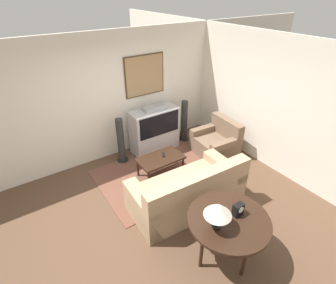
{
  "coord_description": "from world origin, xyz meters",
  "views": [
    {
      "loc": [
        -1.81,
        -2.86,
        3.43
      ],
      "look_at": [
        0.65,
        0.8,
        0.75
      ],
      "focal_mm": 28.0,
      "sensor_mm": 36.0,
      "label": 1
    }
  ],
  "objects_px": {
    "speaker_tower_left": "(121,142)",
    "speaker_tower_right": "(184,122)",
    "armchair": "(216,143)",
    "mantel_clock": "(238,210)",
    "console_table": "(229,222)",
    "couch": "(188,192)",
    "coffee_table": "(160,160)",
    "table_lamp": "(218,210)",
    "tv": "(154,130)"
  },
  "relations": [
    {
      "from": "speaker_tower_left",
      "to": "speaker_tower_right",
      "type": "distance_m",
      "value": 1.71
    },
    {
      "from": "armchair",
      "to": "mantel_clock",
      "type": "bearing_deg",
      "value": -33.91
    },
    {
      "from": "speaker_tower_right",
      "to": "armchair",
      "type": "bearing_deg",
      "value": -75.8
    },
    {
      "from": "mantel_clock",
      "to": "speaker_tower_right",
      "type": "distance_m",
      "value": 3.35
    },
    {
      "from": "console_table",
      "to": "couch",
      "type": "bearing_deg",
      "value": 80.75
    },
    {
      "from": "armchair",
      "to": "speaker_tower_right",
      "type": "height_order",
      "value": "speaker_tower_right"
    },
    {
      "from": "coffee_table",
      "to": "speaker_tower_left",
      "type": "xyz_separation_m",
      "value": [
        -0.43,
        0.91,
        0.11
      ]
    },
    {
      "from": "armchair",
      "to": "table_lamp",
      "type": "height_order",
      "value": "table_lamp"
    },
    {
      "from": "table_lamp",
      "to": "speaker_tower_left",
      "type": "distance_m",
      "value": 3.08
    },
    {
      "from": "console_table",
      "to": "speaker_tower_left",
      "type": "relative_size",
      "value": 1.07
    },
    {
      "from": "couch",
      "to": "coffee_table",
      "type": "height_order",
      "value": "couch"
    },
    {
      "from": "tv",
      "to": "table_lamp",
      "type": "bearing_deg",
      "value": -107.03
    },
    {
      "from": "armchair",
      "to": "console_table",
      "type": "bearing_deg",
      "value": -36.38
    },
    {
      "from": "coffee_table",
      "to": "speaker_tower_right",
      "type": "height_order",
      "value": "speaker_tower_right"
    },
    {
      "from": "couch",
      "to": "speaker_tower_left",
      "type": "distance_m",
      "value": 1.97
    },
    {
      "from": "speaker_tower_left",
      "to": "speaker_tower_right",
      "type": "height_order",
      "value": "same"
    },
    {
      "from": "console_table",
      "to": "speaker_tower_right",
      "type": "bearing_deg",
      "value": 62.92
    },
    {
      "from": "couch",
      "to": "coffee_table",
      "type": "relative_size",
      "value": 2.18
    },
    {
      "from": "mantel_clock",
      "to": "speaker_tower_left",
      "type": "xyz_separation_m",
      "value": [
        -0.32,
        3.03,
        -0.36
      ]
    },
    {
      "from": "table_lamp",
      "to": "speaker_tower_left",
      "type": "relative_size",
      "value": 0.39
    },
    {
      "from": "coffee_table",
      "to": "speaker_tower_left",
      "type": "bearing_deg",
      "value": 115.51
    },
    {
      "from": "armchair",
      "to": "speaker_tower_right",
      "type": "relative_size",
      "value": 0.94
    },
    {
      "from": "coffee_table",
      "to": "mantel_clock",
      "type": "distance_m",
      "value": 2.17
    },
    {
      "from": "couch",
      "to": "coffee_table",
      "type": "xyz_separation_m",
      "value": [
        0.09,
        1.02,
        0.06
      ]
    },
    {
      "from": "coffee_table",
      "to": "mantel_clock",
      "type": "xyz_separation_m",
      "value": [
        -0.12,
        -2.12,
        0.47
      ]
    },
    {
      "from": "coffee_table",
      "to": "couch",
      "type": "bearing_deg",
      "value": -94.96
    },
    {
      "from": "couch",
      "to": "mantel_clock",
      "type": "distance_m",
      "value": 1.22
    },
    {
      "from": "tv",
      "to": "coffee_table",
      "type": "xyz_separation_m",
      "value": [
        -0.42,
        -0.91,
        -0.15
      ]
    },
    {
      "from": "couch",
      "to": "speaker_tower_left",
      "type": "bearing_deg",
      "value": -77.2
    },
    {
      "from": "tv",
      "to": "mantel_clock",
      "type": "height_order",
      "value": "tv"
    },
    {
      "from": "mantel_clock",
      "to": "speaker_tower_left",
      "type": "height_order",
      "value": "speaker_tower_left"
    },
    {
      "from": "armchair",
      "to": "console_table",
      "type": "xyz_separation_m",
      "value": [
        -1.78,
        -2.09,
        0.42
      ]
    },
    {
      "from": "couch",
      "to": "speaker_tower_right",
      "type": "xyz_separation_m",
      "value": [
        1.37,
        1.93,
        0.17
      ]
    },
    {
      "from": "table_lamp",
      "to": "mantel_clock",
      "type": "height_order",
      "value": "table_lamp"
    },
    {
      "from": "armchair",
      "to": "mantel_clock",
      "type": "distance_m",
      "value": 2.72
    },
    {
      "from": "tv",
      "to": "table_lamp",
      "type": "height_order",
      "value": "table_lamp"
    },
    {
      "from": "tv",
      "to": "console_table",
      "type": "relative_size",
      "value": 1.01
    },
    {
      "from": "mantel_clock",
      "to": "coffee_table",
      "type": "bearing_deg",
      "value": 86.81
    },
    {
      "from": "couch",
      "to": "speaker_tower_left",
      "type": "relative_size",
      "value": 1.92
    },
    {
      "from": "coffee_table",
      "to": "console_table",
      "type": "distance_m",
      "value": 2.15
    },
    {
      "from": "couch",
      "to": "table_lamp",
      "type": "distance_m",
      "value": 1.39
    },
    {
      "from": "console_table",
      "to": "mantel_clock",
      "type": "bearing_deg",
      "value": -0.84
    },
    {
      "from": "console_table",
      "to": "table_lamp",
      "type": "xyz_separation_m",
      "value": [
        -0.24,
        -0.0,
        0.37
      ]
    },
    {
      "from": "couch",
      "to": "console_table",
      "type": "bearing_deg",
      "value": 83.41
    },
    {
      "from": "tv",
      "to": "console_table",
      "type": "bearing_deg",
      "value": -102.82
    },
    {
      "from": "mantel_clock",
      "to": "couch",
      "type": "bearing_deg",
      "value": 88.47
    },
    {
      "from": "table_lamp",
      "to": "mantel_clock",
      "type": "relative_size",
      "value": 2.26
    },
    {
      "from": "coffee_table",
      "to": "console_table",
      "type": "bearing_deg",
      "value": -97.19
    },
    {
      "from": "couch",
      "to": "table_lamp",
      "type": "height_order",
      "value": "table_lamp"
    },
    {
      "from": "speaker_tower_right",
      "to": "coffee_table",
      "type": "bearing_deg",
      "value": -144.61
    }
  ]
}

